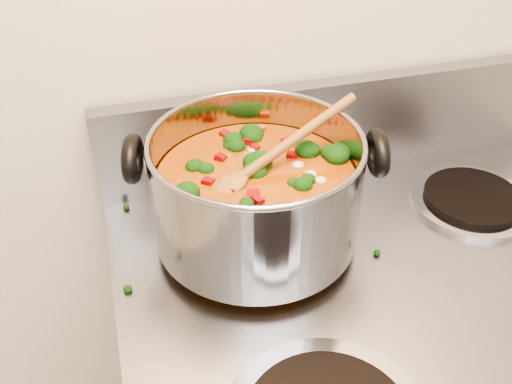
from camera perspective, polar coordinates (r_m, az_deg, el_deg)
stockpot at (r=0.78m, az=0.00°, el=-0.04°), size 0.35×0.29×0.17m
wooden_spoon at (r=0.76m, az=0.58°, el=2.98°), size 0.24×0.10×0.09m
cooktop_crumbs at (r=0.86m, az=-3.65°, el=-3.38°), size 0.41×0.19×0.01m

